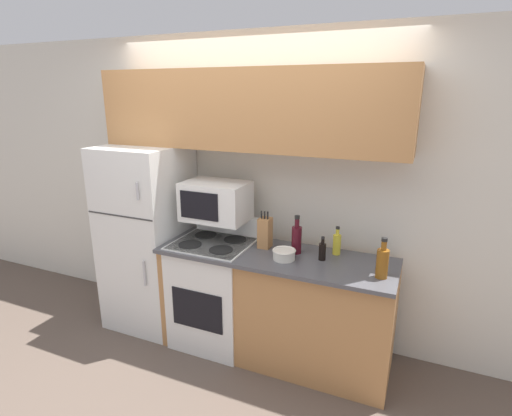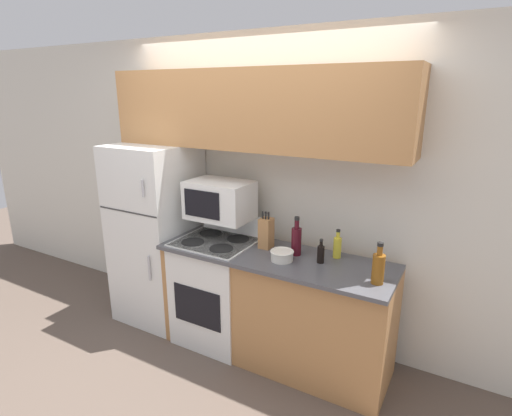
% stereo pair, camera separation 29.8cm
% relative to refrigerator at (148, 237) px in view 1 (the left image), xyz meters
% --- Properties ---
extents(ground_plane, '(12.00, 12.00, 0.00)m').
position_rel_refrigerator_xyz_m(ground_plane, '(0.91, -0.33, -0.82)').
color(ground_plane, brown).
extents(wall_back, '(8.00, 0.05, 2.55)m').
position_rel_refrigerator_xyz_m(wall_back, '(0.91, 0.36, 0.45)').
color(wall_back, silver).
rests_on(wall_back, ground_plane).
extents(lower_cabinets, '(1.81, 0.60, 0.89)m').
position_rel_refrigerator_xyz_m(lower_cabinets, '(1.24, -0.05, -0.37)').
color(lower_cabinets, '#B27A47').
rests_on(lower_cabinets, ground_plane).
extents(refrigerator, '(0.67, 0.68, 1.64)m').
position_rel_refrigerator_xyz_m(refrigerator, '(0.00, 0.00, 0.00)').
color(refrigerator, white).
rests_on(refrigerator, ground_plane).
extents(upper_cabinets, '(2.49, 0.36, 0.61)m').
position_rel_refrigerator_xyz_m(upper_cabinets, '(0.91, 0.16, 1.13)').
color(upper_cabinets, '#B27A47').
rests_on(upper_cabinets, refrigerator).
extents(stove, '(0.62, 0.58, 1.06)m').
position_rel_refrigerator_xyz_m(stove, '(0.71, -0.06, -0.35)').
color(stove, white).
rests_on(stove, ground_plane).
extents(microwave, '(0.52, 0.36, 0.31)m').
position_rel_refrigerator_xyz_m(microwave, '(0.69, 0.03, 0.40)').
color(microwave, white).
rests_on(microwave, stove).
extents(knife_block, '(0.09, 0.11, 0.30)m').
position_rel_refrigerator_xyz_m(knife_block, '(1.12, 0.03, 0.19)').
color(knife_block, '#B27A47').
rests_on(knife_block, lower_cabinets).
extents(bowl, '(0.17, 0.17, 0.08)m').
position_rel_refrigerator_xyz_m(bowl, '(1.34, -0.13, 0.11)').
color(bowl, silver).
rests_on(bowl, lower_cabinets).
extents(bottle_cooking_spray, '(0.06, 0.06, 0.22)m').
position_rel_refrigerator_xyz_m(bottle_cooking_spray, '(1.67, 0.12, 0.16)').
color(bottle_cooking_spray, gold).
rests_on(bottle_cooking_spray, lower_cabinets).
extents(bottle_soy_sauce, '(0.05, 0.05, 0.18)m').
position_rel_refrigerator_xyz_m(bottle_soy_sauce, '(1.60, -0.03, 0.14)').
color(bottle_soy_sauce, black).
rests_on(bottle_soy_sauce, lower_cabinets).
extents(bottle_wine_red, '(0.08, 0.08, 0.30)m').
position_rel_refrigerator_xyz_m(bottle_wine_red, '(1.39, 0.02, 0.19)').
color(bottle_wine_red, '#470F19').
rests_on(bottle_wine_red, lower_cabinets).
extents(bottle_whiskey, '(0.08, 0.08, 0.28)m').
position_rel_refrigerator_xyz_m(bottle_whiskey, '(2.04, -0.16, 0.18)').
color(bottle_whiskey, brown).
rests_on(bottle_whiskey, lower_cabinets).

